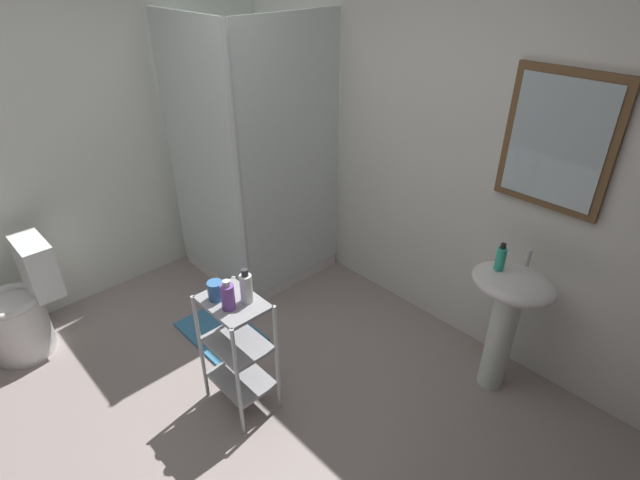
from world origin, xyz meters
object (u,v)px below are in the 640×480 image
Objects in this scene: storage_cart at (238,345)px; shower_stall at (256,222)px; lotion_bottle_white at (246,288)px; toilet at (23,310)px; conditioner_bottle_purple at (228,296)px; hand_soap_bottle at (501,258)px; pedestal_sink at (507,308)px; bath_mat at (221,332)px; rinse_cup at (216,291)px.

shower_stall is at bearing 138.92° from storage_cart.
shower_stall is at bearing 142.12° from lotion_bottle_white.
toilet is 1.62m from conditioner_bottle_purple.
storage_cart is 1.51m from hand_soap_bottle.
toilet is 3.87× the size of lotion_bottle_white.
pedestal_sink is 1.35× the size of bath_mat.
storage_cart is at bearing -127.71° from pedestal_sink.
shower_stall is at bearing -171.97° from hand_soap_bottle.
lotion_bottle_white is at bearing 80.99° from conditioner_bottle_purple.
hand_soap_bottle is 1.46m from conditioner_bottle_purple.
hand_soap_bottle is at bearing 32.97° from bath_mat.
lotion_bottle_white is at bearing -125.26° from hand_soap_bottle.
pedestal_sink is 1.55m from conditioner_bottle_purple.
rinse_cup is at bearing -140.64° from lotion_bottle_white.
toilet is 1.03× the size of storage_cart.
toilet is 1.27× the size of bath_mat.
bath_mat is (-1.53, -0.96, -0.57)m from pedestal_sink.
lotion_bottle_white is 1.91× the size of rinse_cup.
rinse_cup is at bearing -128.86° from pedestal_sink.
shower_stall is 12.48× the size of hand_soap_bottle.
hand_soap_bottle is at bearing 8.03° from shower_stall.
conditioner_bottle_purple is (1.07, -0.95, 0.35)m from shower_stall.
toilet is at bearing -151.02° from storage_cart.
conditioner_bottle_purple is 0.28× the size of bath_mat.
shower_stall is 1.39m from rinse_cup.
shower_stall is 2.47× the size of pedestal_sink.
storage_cart is 0.78m from bath_mat.
bath_mat is at bearing 164.73° from lotion_bottle_white.
shower_stall reaches higher than rinse_cup.
pedestal_sink is at bearing 52.48° from lotion_bottle_white.
hand_soap_bottle is at bearing 54.74° from lotion_bottle_white.
storage_cart is 0.38m from conditioner_bottle_purple.
toilet is 1.52m from rinse_cup.
hand_soap_bottle is 0.95× the size of conditioner_bottle_purple.
bath_mat is at bearing 151.74° from rinse_cup.
toilet is 4.74× the size of hand_soap_bottle.
hand_soap_bottle reaches higher than pedestal_sink.
rinse_cup reaches higher than storage_cart.
pedestal_sink reaches higher than toilet.
hand_soap_bottle is 1.37m from lotion_bottle_white.
hand_soap_bottle reaches higher than storage_cart.
bath_mat is at bearing -56.91° from shower_stall.
storage_cart is at bearing 31.33° from rinse_cup.
toilet is (-2.27, -1.94, -0.26)m from pedestal_sink.
lotion_bottle_white reaches higher than pedestal_sink.
shower_stall is at bearing 138.49° from conditioner_bottle_purple.
bath_mat is at bearing 52.97° from toilet.
conditioner_bottle_purple is (-0.89, -1.24, 0.23)m from pedestal_sink.
hand_soap_bottle is (0.84, 1.17, 0.44)m from storage_cart.
conditioner_bottle_purple is (1.38, 0.70, 0.50)m from toilet.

